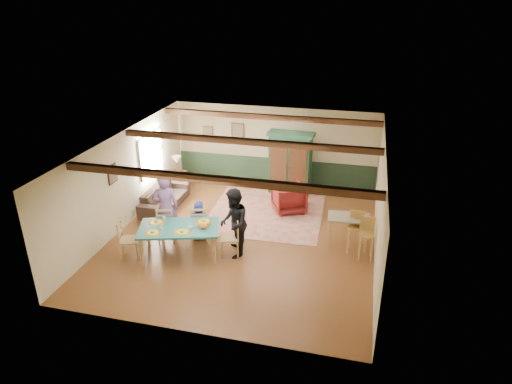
% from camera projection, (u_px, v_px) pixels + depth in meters
% --- Properties ---
extents(floor, '(8.00, 8.00, 0.00)m').
position_uv_depth(floor, '(245.00, 236.00, 12.63)').
color(floor, '#5B3319').
rests_on(floor, ground).
extents(wall_back, '(7.00, 0.02, 2.70)m').
position_uv_depth(wall_back, '(275.00, 146.00, 15.63)').
color(wall_back, beige).
rests_on(wall_back, floor).
extents(wall_left, '(0.02, 8.00, 2.70)m').
position_uv_depth(wall_left, '(124.00, 180.00, 12.85)').
color(wall_left, beige).
rests_on(wall_left, floor).
extents(wall_right, '(0.02, 8.00, 2.70)m').
position_uv_depth(wall_right, '(380.00, 205.00, 11.31)').
color(wall_right, beige).
rests_on(wall_right, floor).
extents(ceiling, '(7.00, 8.00, 0.02)m').
position_uv_depth(ceiling, '(243.00, 143.00, 11.53)').
color(ceiling, white).
rests_on(ceiling, wall_back).
extents(wainscot_back, '(6.95, 0.03, 0.90)m').
position_uv_depth(wainscot_back, '(274.00, 171.00, 15.98)').
color(wainscot_back, '#1A301F').
rests_on(wainscot_back, floor).
extents(ceiling_beam_front, '(6.95, 0.16, 0.16)m').
position_uv_depth(ceiling_beam_front, '(214.00, 180.00, 9.53)').
color(ceiling_beam_front, '#311B0D').
rests_on(ceiling_beam_front, ceiling).
extents(ceiling_beam_mid, '(6.95, 0.16, 0.16)m').
position_uv_depth(ceiling_beam_mid, '(248.00, 142.00, 11.93)').
color(ceiling_beam_mid, '#311B0D').
rests_on(ceiling_beam_mid, ceiling).
extents(ceiling_beam_back, '(6.95, 0.16, 0.16)m').
position_uv_depth(ceiling_beam_back, '(269.00, 117.00, 14.23)').
color(ceiling_beam_back, '#311B0D').
rests_on(ceiling_beam_back, ceiling).
extents(window_left, '(0.06, 1.60, 1.30)m').
position_uv_depth(window_left, '(151.00, 154.00, 14.27)').
color(window_left, white).
rests_on(window_left, wall_left).
extents(picture_left_wall, '(0.04, 0.42, 0.52)m').
position_uv_depth(picture_left_wall, '(112.00, 174.00, 12.15)').
color(picture_left_wall, gray).
rests_on(picture_left_wall, wall_left).
extents(picture_back_a, '(0.45, 0.04, 0.55)m').
position_uv_depth(picture_back_a, '(238.00, 131.00, 15.71)').
color(picture_back_a, gray).
rests_on(picture_back_a, wall_back).
extents(picture_back_b, '(0.38, 0.04, 0.48)m').
position_uv_depth(picture_back_b, '(208.00, 133.00, 16.01)').
color(picture_back_b, gray).
rests_on(picture_back_b, wall_back).
extents(dining_table, '(2.20, 1.61, 0.82)m').
position_uv_depth(dining_table, '(180.00, 242.00, 11.53)').
color(dining_table, '#216B68').
rests_on(dining_table, floor).
extents(dining_chair_far_left, '(0.58, 0.59, 1.04)m').
position_uv_depth(dining_chair_far_left, '(166.00, 224.00, 12.19)').
color(dining_chair_far_left, tan).
rests_on(dining_chair_far_left, floor).
extents(dining_chair_far_right, '(0.58, 0.59, 1.04)m').
position_uv_depth(dining_chair_far_right, '(199.00, 223.00, 12.23)').
color(dining_chair_far_right, tan).
rests_on(dining_chair_far_right, floor).
extents(dining_chair_end_left, '(0.59, 0.58, 1.04)m').
position_uv_depth(dining_chair_end_left, '(129.00, 239.00, 11.44)').
color(dining_chair_end_left, tan).
rests_on(dining_chair_end_left, floor).
extents(dining_chair_end_right, '(0.59, 0.58, 1.04)m').
position_uv_depth(dining_chair_end_right, '(230.00, 237.00, 11.54)').
color(dining_chair_end_right, tan).
rests_on(dining_chair_end_right, floor).
extents(person_man, '(0.79, 0.63, 1.89)m').
position_uv_depth(person_man, '(166.00, 208.00, 12.10)').
color(person_man, '#8861A7').
rests_on(person_man, floor).
extents(person_woman, '(0.91, 1.04, 1.81)m').
position_uv_depth(person_woman, '(234.00, 223.00, 11.39)').
color(person_woman, black).
rests_on(person_woman, floor).
extents(person_child, '(0.62, 0.49, 1.10)m').
position_uv_depth(person_child, '(199.00, 220.00, 12.30)').
color(person_child, navy).
rests_on(person_child, floor).
extents(cat, '(0.42, 0.26, 0.20)m').
position_uv_depth(cat, '(203.00, 225.00, 11.25)').
color(cat, orange).
rests_on(cat, dining_table).
extents(place_setting_near_left, '(0.51, 0.44, 0.11)m').
position_uv_depth(place_setting_near_left, '(153.00, 231.00, 11.07)').
color(place_setting_near_left, yellow).
rests_on(place_setting_near_left, dining_table).
extents(place_setting_near_center, '(0.51, 0.44, 0.11)m').
position_uv_depth(place_setting_near_center, '(182.00, 231.00, 11.10)').
color(place_setting_near_center, yellow).
rests_on(place_setting_near_center, dining_table).
extents(place_setting_far_left, '(0.51, 0.44, 0.11)m').
position_uv_depth(place_setting_far_left, '(156.00, 221.00, 11.57)').
color(place_setting_far_left, yellow).
rests_on(place_setting_far_left, dining_table).
extents(place_setting_far_right, '(0.51, 0.44, 0.11)m').
position_uv_depth(place_setting_far_right, '(204.00, 220.00, 11.62)').
color(place_setting_far_right, yellow).
rests_on(place_setting_far_right, dining_table).
extents(area_rug, '(3.52, 4.13, 0.01)m').
position_uv_depth(area_rug, '(268.00, 209.00, 14.20)').
color(area_rug, beige).
rests_on(area_rug, floor).
extents(armoire, '(1.53, 0.72, 2.09)m').
position_uv_depth(armoire, '(290.00, 163.00, 14.92)').
color(armoire, '#173924').
rests_on(armoire, floor).
extents(armchair, '(1.23, 1.25, 0.86)m').
position_uv_depth(armchair, '(289.00, 198.00, 13.94)').
color(armchair, '#4F0F13').
rests_on(armchair, floor).
extents(sofa, '(0.88, 2.20, 0.64)m').
position_uv_depth(sofa, '(165.00, 197.00, 14.24)').
color(sofa, '#352921').
rests_on(sofa, floor).
extents(end_table, '(0.52, 0.52, 0.62)m').
position_uv_depth(end_table, '(178.00, 181.00, 15.50)').
color(end_table, '#311B0D').
rests_on(end_table, floor).
extents(table_lamp, '(0.33, 0.33, 0.57)m').
position_uv_depth(table_lamp, '(177.00, 164.00, 15.26)').
color(table_lamp, '#CAB683').
rests_on(table_lamp, end_table).
extents(counter_table, '(1.11, 0.70, 0.89)m').
position_uv_depth(counter_table, '(348.00, 232.00, 11.94)').
color(counter_table, tan).
rests_on(counter_table, floor).
extents(bar_stool_left, '(0.42, 0.46, 1.11)m').
position_uv_depth(bar_stool_left, '(355.00, 233.00, 11.65)').
color(bar_stool_left, '#B08944').
rests_on(bar_stool_left, floor).
extents(bar_stool_right, '(0.41, 0.44, 1.10)m').
position_uv_depth(bar_stool_right, '(366.00, 239.00, 11.36)').
color(bar_stool_right, '#B08944').
rests_on(bar_stool_right, floor).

